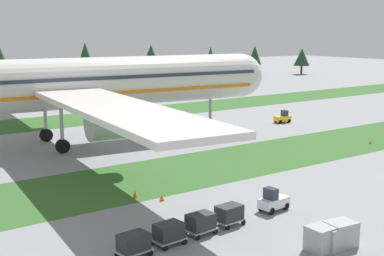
# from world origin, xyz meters

# --- Properties ---
(grass_strip_near) EXTENTS (320.00, 12.59, 0.01)m
(grass_strip_near) POSITION_xyz_m (0.00, 26.45, 0.00)
(grass_strip_near) COLOR #336028
(grass_strip_near) RESTS_ON ground
(grass_strip_far) EXTENTS (320.00, 12.59, 0.01)m
(grass_strip_far) POSITION_xyz_m (0.00, 63.63, 0.00)
(grass_strip_far) COLOR #336028
(grass_strip_far) RESTS_ON ground
(airliner) EXTENTS (58.66, 72.50, 22.13)m
(airliner) POSITION_xyz_m (-10.53, 45.21, 7.93)
(airliner) COLOR silver
(airliner) RESTS_ON ground
(baggage_tug) EXTENTS (2.70, 1.52, 1.97)m
(baggage_tug) POSITION_xyz_m (-7.23, 11.94, 0.81)
(baggage_tug) COLOR silver
(baggage_tug) RESTS_ON ground
(cargo_dolly_lead) EXTENTS (2.32, 1.68, 1.55)m
(cargo_dolly_lead) POSITION_xyz_m (-12.24, 11.50, 0.92)
(cargo_dolly_lead) COLOR #A3A3A8
(cargo_dolly_lead) RESTS_ON ground
(cargo_dolly_second) EXTENTS (2.32, 1.68, 1.55)m
(cargo_dolly_second) POSITION_xyz_m (-15.12, 11.25, 0.92)
(cargo_dolly_second) COLOR #A3A3A8
(cargo_dolly_second) RESTS_ON ground
(cargo_dolly_third) EXTENTS (2.32, 1.68, 1.55)m
(cargo_dolly_third) POSITION_xyz_m (-18.01, 11.00, 0.92)
(cargo_dolly_third) COLOR #A3A3A8
(cargo_dolly_third) RESTS_ON ground
(cargo_dolly_fourth) EXTENTS (2.32, 1.68, 1.55)m
(cargo_dolly_fourth) POSITION_xyz_m (-20.90, 10.75, 0.92)
(cargo_dolly_fourth) COLOR #A3A3A8
(cargo_dolly_fourth) RESTS_ON ground
(pushback_tractor) EXTENTS (2.72, 1.57, 1.97)m
(pushback_tractor) POSITION_xyz_m (23.61, 41.56, 0.81)
(pushback_tractor) COLOR yellow
(pushback_tractor) RESTS_ON ground
(uld_container_0) EXTENTS (2.17, 1.82, 1.72)m
(uld_container_0) POSITION_xyz_m (-8.55, 4.04, 0.86)
(uld_container_0) COLOR #A3A3A8
(uld_container_0) RESTS_ON ground
(uld_container_1) EXTENTS (2.01, 1.61, 1.69)m
(uld_container_1) POSITION_xyz_m (-10.14, 4.26, 0.84)
(uld_container_1) COLOR #A3A3A8
(uld_container_1) RESTS_ON ground
(uld_container_2) EXTENTS (2.06, 1.67, 1.58)m
(uld_container_2) POSITION_xyz_m (-9.22, 4.14, 0.79)
(uld_container_2) COLOR #A3A3A8
(uld_container_2) RESTS_ON ground
(taxiway_marker_0) EXTENTS (0.44, 0.44, 0.67)m
(taxiway_marker_0) POSITION_xyz_m (-14.75, 21.48, 0.34)
(taxiway_marker_0) COLOR orange
(taxiway_marker_0) RESTS_ON ground
(taxiway_marker_1) EXTENTS (0.44, 0.44, 0.60)m
(taxiway_marker_1) POSITION_xyz_m (-13.29, 19.36, 0.30)
(taxiway_marker_1) COLOR orange
(taxiway_marker_1) RESTS_ON ground
(taxiway_marker_2) EXTENTS (0.44, 0.44, 0.46)m
(taxiway_marker_2) POSITION_xyz_m (21.27, 23.38, 0.23)
(taxiway_marker_2) COLOR orange
(taxiway_marker_2) RESTS_ON ground
(distant_tree_line) EXTENTS (197.13, 10.75, 12.32)m
(distant_tree_line) POSITION_xyz_m (4.11, 107.59, 6.75)
(distant_tree_line) COLOR #4C3823
(distant_tree_line) RESTS_ON ground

